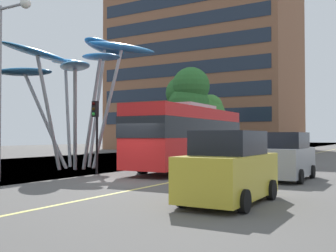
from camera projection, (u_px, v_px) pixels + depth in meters
ground at (108, 181)px, 17.53m from camera, size 120.00×240.00×0.10m
red_bus at (189, 135)px, 22.45m from camera, size 3.06×10.43×3.70m
leaf_sculpture at (77, 64)px, 24.10m from camera, size 8.40×9.54×8.31m
traffic_light_kerb_near at (96, 121)px, 20.37m from camera, size 0.28×0.42×3.70m
traffic_light_kerb_far at (147, 125)px, 23.77m from camera, size 0.28×0.42×3.55m
traffic_light_island_mid at (183, 123)px, 29.03m from camera, size 0.28×0.42×4.00m
car_parked_near at (229, 169)px, 11.49m from camera, size 1.93×3.99×2.07m
car_parked_mid at (285, 157)px, 17.68m from camera, size 2.00×4.18×2.09m
street_lamp at (6, 66)px, 16.92m from camera, size 1.90×0.44×7.58m
tree_pavement_near at (188, 96)px, 36.11m from camera, size 4.24×3.70×8.11m
tree_pavement_far at (201, 110)px, 40.39m from camera, size 5.60×4.32×7.13m
pedestrian at (141, 155)px, 21.94m from camera, size 0.34×0.34×1.74m
no_entry_sign at (166, 140)px, 27.65m from camera, size 0.60×0.12×2.45m
backdrop_building at (204, 65)px, 60.21m from camera, size 26.09×15.67×25.19m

